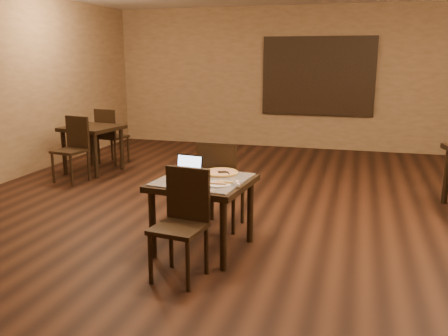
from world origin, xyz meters
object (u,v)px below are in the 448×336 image
(other_table_b_chair_far, at_px, (110,133))
(tiled_table, at_px, (203,189))
(chair_main_far, at_px, (220,180))
(other_table_b_chair_near, at_px, (73,145))
(pizza_pan, at_px, (221,174))
(chair_main_near, at_px, (183,217))
(other_table_b, at_px, (92,134))
(laptop, at_px, (188,170))

(other_table_b_chair_far, bearing_deg, tiled_table, 141.13)
(tiled_table, height_order, other_table_b_chair_far, other_table_b_chair_far)
(chair_main_far, distance_m, other_table_b_chair_near, 3.25)
(pizza_pan, relative_size, other_table_b_chair_near, 0.35)
(other_table_b_chair_near, bearing_deg, pizza_pan, -22.06)
(chair_main_near, distance_m, pizza_pan, 0.88)
(chair_main_near, relative_size, other_table_b, 1.02)
(other_table_b, relative_size, other_table_b_chair_far, 0.95)
(laptop, height_order, pizza_pan, laptop)
(pizza_pan, height_order, other_table_b_chair_far, other_table_b_chair_far)
(chair_main_far, relative_size, other_table_b_chair_far, 1.01)
(pizza_pan, relative_size, other_table_b_chair_far, 0.35)
(chair_main_near, distance_m, chair_main_far, 1.22)
(tiled_table, xyz_separation_m, other_table_b_chair_near, (-2.89, 2.11, -0.08))
(tiled_table, distance_m, other_table_b, 3.97)
(other_table_b_chair_near, distance_m, other_table_b_chair_far, 1.21)
(chair_main_far, relative_size, pizza_pan, 2.90)
(tiled_table, bearing_deg, laptop, 160.37)
(pizza_pan, bearing_deg, other_table_b_chair_near, 148.22)
(other_table_b_chair_near, bearing_deg, chair_main_far, -17.68)
(laptop, bearing_deg, other_table_b, 143.82)
(chair_main_near, bearing_deg, chair_main_far, 97.78)
(chair_main_near, relative_size, pizza_pan, 2.77)
(other_table_b_chair_far, bearing_deg, chair_main_near, 136.48)
(tiled_table, distance_m, other_table_b_chair_far, 4.42)
(other_table_b_chair_far, bearing_deg, pizza_pan, 144.43)
(chair_main_far, xyz_separation_m, other_table_b_chair_far, (-2.92, 2.70, -0.01))
(laptop, relative_size, other_table_b, 0.33)
(other_table_b, bearing_deg, other_table_b_chair_far, 101.17)
(chair_main_near, distance_m, laptop, 0.78)
(pizza_pan, xyz_separation_m, other_table_b, (-3.03, 2.47, -0.10))
(chair_main_far, height_order, laptop, chair_main_far)
(chair_main_near, height_order, chair_main_far, chair_main_far)
(tiled_table, distance_m, other_table_b_chair_near, 3.58)
(pizza_pan, distance_m, other_table_b, 3.91)
(chair_main_near, xyz_separation_m, other_table_b_chair_far, (-2.93, 3.93, 0.02))
(tiled_table, xyz_separation_m, laptop, (-0.20, 0.10, 0.16))
(tiled_table, height_order, pizza_pan, pizza_pan)
(chair_main_near, distance_m, other_table_b, 4.42)
(other_table_b, xyz_separation_m, other_table_b_chair_near, (0.02, -0.60, -0.08))
(other_table_b, bearing_deg, laptop, -34.26)
(chair_main_near, relative_size, chair_main_far, 0.96)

